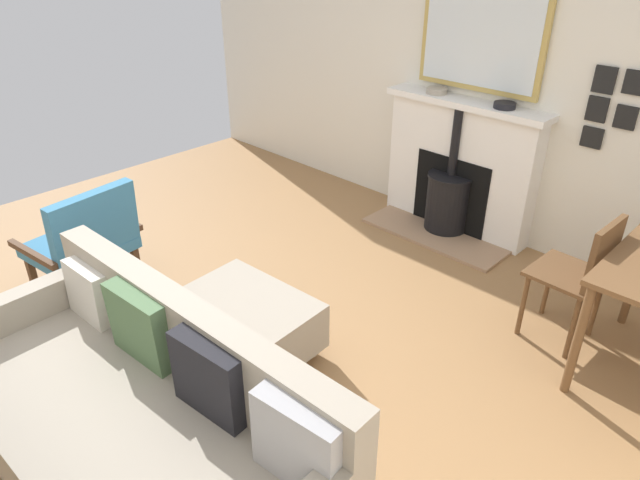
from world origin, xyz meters
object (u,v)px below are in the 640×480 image
(ottoman, at_px, (247,321))
(armchair_accent, at_px, (86,239))
(fireplace, at_px, (456,176))
(sofa, at_px, (140,417))
(mantel_bowl_near, at_px, (437,90))
(mantel_bowl_far, at_px, (505,105))
(dining_chair_near_fireplace, at_px, (582,271))

(ottoman, distance_m, armchair_accent, 1.30)
(fireplace, relative_size, sofa, 0.65)
(mantel_bowl_near, relative_size, mantel_bowl_far, 1.02)
(fireplace, height_order, armchair_accent, fireplace)
(sofa, distance_m, dining_chair_near_fireplace, 2.56)
(fireplace, distance_m, dining_chair_near_fireplace, 1.59)
(mantel_bowl_near, bearing_deg, sofa, 11.47)
(sofa, relative_size, armchair_accent, 2.53)
(mantel_bowl_far, xyz_separation_m, ottoman, (2.29, -0.28, -0.90))
(mantel_bowl_far, bearing_deg, sofa, 0.77)
(fireplace, distance_m, sofa, 3.18)
(mantel_bowl_near, relative_size, sofa, 0.08)
(fireplace, bearing_deg, armchair_accent, -24.43)
(mantel_bowl_near, xyz_separation_m, dining_chair_near_fireplace, (0.82, 1.65, -0.62))
(fireplace, distance_m, mantel_bowl_far, 0.72)
(mantel_bowl_far, relative_size, armchair_accent, 0.19)
(mantel_bowl_far, height_order, dining_chair_near_fireplace, mantel_bowl_far)
(ottoman, relative_size, armchair_accent, 0.99)
(ottoman, relative_size, dining_chair_near_fireplace, 0.97)
(ottoman, bearing_deg, fireplace, -179.16)
(mantel_bowl_near, xyz_separation_m, ottoman, (2.29, 0.32, -0.90))
(mantel_bowl_far, bearing_deg, armchair_accent, -29.72)
(fireplace, bearing_deg, mantel_bowl_near, -93.34)
(mantel_bowl_far, bearing_deg, fireplace, -87.01)
(mantel_bowl_near, bearing_deg, armchair_accent, -19.01)
(fireplace, relative_size, mantel_bowl_near, 8.28)
(mantel_bowl_far, xyz_separation_m, armchair_accent, (2.65, -1.51, -0.67))
(fireplace, height_order, sofa, fireplace)
(mantel_bowl_far, bearing_deg, ottoman, -7.06)
(ottoman, height_order, dining_chair_near_fireplace, dining_chair_near_fireplace)
(mantel_bowl_far, height_order, ottoman, mantel_bowl_far)
(fireplace, relative_size, dining_chair_near_fireplace, 1.59)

